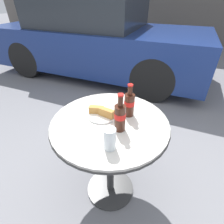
{
  "coord_description": "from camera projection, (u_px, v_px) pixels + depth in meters",
  "views": [
    {
      "loc": [
        0.37,
        -0.85,
        1.49
      ],
      "look_at": [
        0.0,
        0.04,
        0.83
      ],
      "focal_mm": 28.0,
      "sensor_mm": 36.0,
      "label": 1
    }
  ],
  "objects": [
    {
      "name": "ground_plane",
      "position": [
        110.0,
        188.0,
        1.61
      ],
      "size": [
        30.0,
        30.0,
        0.0
      ],
      "primitive_type": "plane",
      "color": "slate"
    },
    {
      "name": "bistro_table",
      "position": [
        110.0,
        139.0,
        1.26
      ],
      "size": [
        0.8,
        0.8,
        0.78
      ],
      "color": "#333333",
      "rests_on": "ground_plane"
    },
    {
      "name": "cola_bottle_left",
      "position": [
        120.0,
        116.0,
        1.04
      ],
      "size": [
        0.07,
        0.07,
        0.25
      ],
      "color": "#3D1E14",
      "rests_on": "bistro_table"
    },
    {
      "name": "cola_bottle_right",
      "position": [
        129.0,
        104.0,
        1.18
      ],
      "size": [
        0.07,
        0.07,
        0.23
      ],
      "color": "#3D1E14",
      "rests_on": "bistro_table"
    },
    {
      "name": "drinking_glass",
      "position": [
        110.0,
        140.0,
        0.93
      ],
      "size": [
        0.07,
        0.07,
        0.13
      ],
      "color": "black",
      "rests_on": "bistro_table"
    },
    {
      "name": "lunch_plate_near",
      "position": [
        102.0,
        113.0,
        1.21
      ],
      "size": [
        0.21,
        0.21,
        0.07
      ],
      "color": "white",
      "rests_on": "bistro_table"
    },
    {
      "name": "parked_car",
      "position": [
        97.0,
        40.0,
        3.57
      ],
      "size": [
        4.19,
        1.72,
        1.43
      ],
      "color": "navy",
      "rests_on": "ground_plane"
    }
  ]
}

